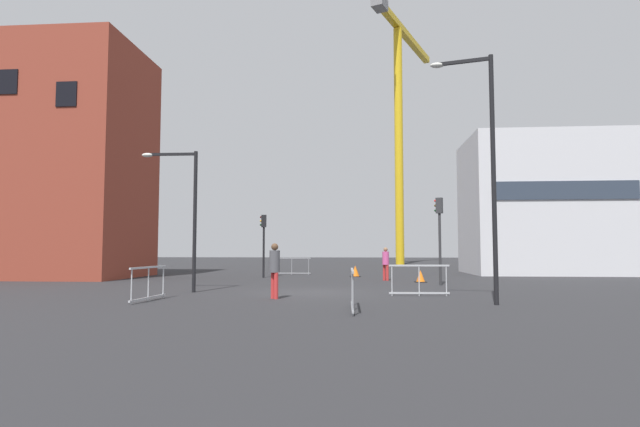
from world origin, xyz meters
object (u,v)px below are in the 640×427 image
streetlamp_short (186,204)px  traffic_light_corner (439,226)px  pedestrian_waiting (386,261)px  traffic_cone_striped (421,277)px  construction_crane (400,104)px  traffic_cone_by_barrier (355,271)px  traffic_light_near (264,235)px  pedestrian_walking (275,266)px  streetlamp_tall (485,156)px

streetlamp_short → traffic_light_corner: 11.10m
pedestrian_waiting → traffic_cone_striped: bearing=-36.5°
construction_crane → traffic_cone_by_barrier: size_ratio=40.03×
traffic_light_near → traffic_cone_by_barrier: traffic_light_near is taller
traffic_light_corner → traffic_light_near: traffic_light_corner is taller
pedestrian_waiting → pedestrian_walking: bearing=-112.0°
pedestrian_walking → traffic_cone_striped: pedestrian_walking is taller
streetlamp_tall → traffic_light_corner: (-0.19, 7.93, -1.74)m
pedestrian_waiting → traffic_cone_striped: size_ratio=2.91×
streetlamp_tall → traffic_light_near: size_ratio=2.08×
streetlamp_short → traffic_cone_by_barrier: 13.36m
streetlamp_short → pedestrian_waiting: bearing=44.8°
construction_crane → streetlamp_short: bearing=-106.8°
streetlamp_short → traffic_cone_striped: size_ratio=9.12×
streetlamp_short → traffic_cone_by_barrier: bearing=61.2°
pedestrian_waiting → construction_crane: bearing=84.0°
pedestrian_walking → traffic_cone_striped: (5.72, 8.89, -0.79)m
construction_crane → pedestrian_walking: (-7.01, -38.12, -16.18)m
streetlamp_short → traffic_cone_striped: streetlamp_short is taller
traffic_light_corner → traffic_cone_by_barrier: traffic_light_corner is taller
traffic_light_corner → traffic_cone_by_barrier: bearing=119.1°
traffic_light_corner → traffic_cone_striped: 3.29m
traffic_light_near → traffic_cone_striped: 9.34m
traffic_light_near → traffic_cone_by_barrier: bearing=15.4°
pedestrian_waiting → traffic_cone_striped: pedestrian_waiting is taller
traffic_cone_by_barrier → traffic_cone_striped: 5.78m
streetlamp_tall → traffic_cone_by_barrier: bearing=105.3°
construction_crane → pedestrian_walking: size_ratio=14.57×
streetlamp_short → traffic_light_near: (1.08, 9.98, -0.91)m
traffic_light_near → pedestrian_waiting: bearing=-17.4°
pedestrian_walking → pedestrian_waiting: pedestrian_walking is taller
construction_crane → pedestrian_waiting: construction_crane is taller
streetlamp_tall → traffic_light_near: bearing=124.5°
construction_crane → streetlamp_tall: construction_crane is taller
traffic_cone_by_barrier → streetlamp_tall: bearing=-74.7°
construction_crane → traffic_light_corner: (-0.67, -31.42, -14.59)m
construction_crane → traffic_light_near: 31.37m
streetlamp_tall → pedestrian_walking: streetlamp_tall is taller
streetlamp_tall → traffic_cone_striped: (-0.82, 10.11, -4.11)m
streetlamp_short → traffic_cone_by_barrier: size_ratio=8.12×
streetlamp_tall → traffic_cone_striped: streetlamp_tall is taller
traffic_cone_by_barrier → traffic_cone_striped: bearing=-55.7°
streetlamp_short → traffic_cone_striped: 12.00m
streetlamp_short → pedestrian_walking: bearing=-30.7°
traffic_light_corner → traffic_light_near: bearing=148.6°
traffic_light_corner → pedestrian_walking: size_ratio=2.17×
streetlamp_tall → traffic_cone_striped: size_ratio=12.67×
streetlamp_short → traffic_cone_striped: (9.53, 6.63, -3.06)m
traffic_light_near → construction_crane: bearing=69.4°
traffic_light_corner → traffic_cone_striped: size_ratio=6.69×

